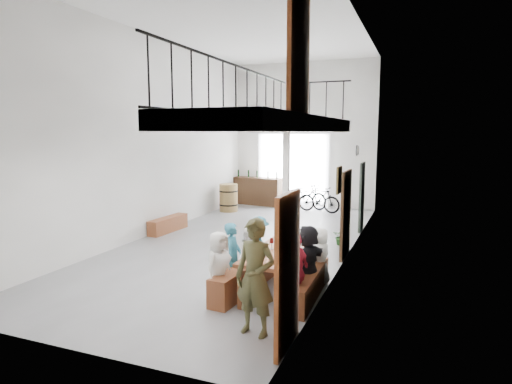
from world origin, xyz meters
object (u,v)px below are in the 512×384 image
at_px(bench_inner, 246,276).
at_px(host_standing, 255,277).
at_px(oak_barrel, 229,198).
at_px(serving_counter, 258,191).
at_px(tasting_table, 278,255).
at_px(side_bench, 168,224).
at_px(bicycle_near, 306,195).

height_order(bench_inner, host_standing, host_standing).
bearing_deg(bench_inner, oak_barrel, 121.96).
distance_m(bench_inner, serving_counter, 9.32).
distance_m(tasting_table, side_bench, 5.65).
bearing_deg(serving_counter, bench_inner, -61.59).
distance_m(tasting_table, host_standing, 1.62).
bearing_deg(serving_counter, oak_barrel, -96.52).
relative_size(tasting_table, bench_inner, 0.95).
height_order(oak_barrel, bicycle_near, bicycle_near).
xyz_separation_m(oak_barrel, serving_counter, (0.48, 1.74, 0.04)).
xyz_separation_m(oak_barrel, bicycle_near, (2.47, 1.66, 0.01)).
bearing_deg(bench_inner, tasting_table, 8.59).
bearing_deg(bicycle_near, side_bench, 177.92).
bearing_deg(side_bench, serving_counter, 81.99).
xyz_separation_m(side_bench, host_standing, (4.66, -5.01, 0.63)).
relative_size(side_bench, bicycle_near, 0.79).
bearing_deg(bicycle_near, tasting_table, -143.20).
bearing_deg(tasting_table, host_standing, -83.10).
distance_m(host_standing, bicycle_near, 10.45).
bearing_deg(host_standing, tasting_table, 105.31).
height_order(oak_barrel, serving_counter, serving_counter).
height_order(tasting_table, host_standing, host_standing).
height_order(tasting_table, oak_barrel, oak_barrel).
distance_m(serving_counter, host_standing, 11.06).
relative_size(bench_inner, oak_barrel, 2.17).
relative_size(side_bench, serving_counter, 0.74).
xyz_separation_m(serving_counter, host_standing, (3.91, -10.34, 0.30)).
xyz_separation_m(side_bench, serving_counter, (0.75, 5.33, 0.33)).
relative_size(side_bench, oak_barrel, 1.52).
bearing_deg(bench_inner, serving_counter, 114.46).
distance_m(side_bench, serving_counter, 5.39).
relative_size(bench_inner, bicycle_near, 1.12).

